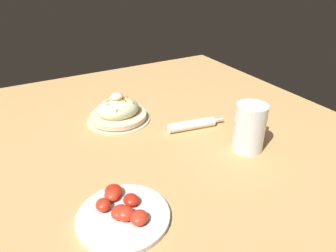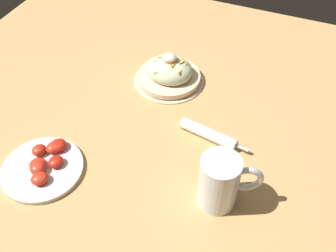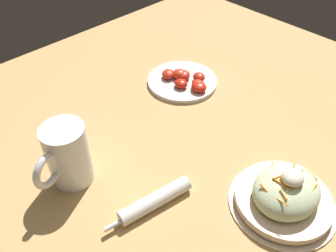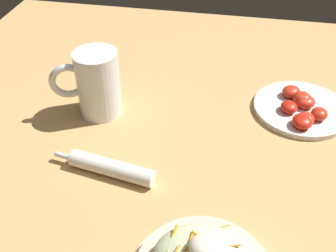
% 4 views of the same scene
% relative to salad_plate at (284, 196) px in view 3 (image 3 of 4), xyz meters
% --- Properties ---
extents(ground_plane, '(1.43, 1.43, 0.00)m').
position_rel_salad_plate_xyz_m(ground_plane, '(0.00, 0.19, -0.03)').
color(ground_plane, tan).
extents(salad_plate, '(0.22, 0.22, 0.10)m').
position_rel_salad_plate_xyz_m(salad_plate, '(0.00, 0.00, 0.00)').
color(salad_plate, beige).
rests_on(salad_plate, ground_plane).
extents(beer_mug, '(0.14, 0.09, 0.14)m').
position_rel_salad_plate_xyz_m(beer_mug, '(-0.26, 0.35, 0.03)').
color(beer_mug, white).
rests_on(beer_mug, ground_plane).
extents(napkin_roll, '(0.20, 0.06, 0.03)m').
position_rel_salad_plate_xyz_m(napkin_roll, '(-0.18, 0.18, -0.02)').
color(napkin_roll, white).
rests_on(napkin_roll, ground_plane).
extents(tomato_plate, '(0.20, 0.20, 0.04)m').
position_rel_salad_plate_xyz_m(tomato_plate, '(0.16, 0.43, -0.02)').
color(tomato_plate, silver).
rests_on(tomato_plate, ground_plane).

